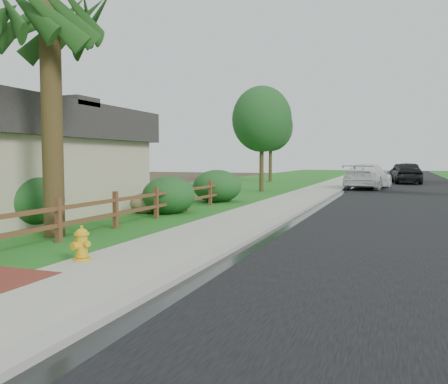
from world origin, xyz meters
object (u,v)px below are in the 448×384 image
at_px(ranch_fence, 137,205).
at_px(palm_tree, 49,16).
at_px(fire_hydrant, 82,244).
at_px(white_suv, 368,176).
at_px(dark_car_mid, 407,172).

xyz_separation_m(ranch_fence, palm_tree, (-0.70, -2.90, 4.91)).
relative_size(palm_tree, fire_hydrant, 9.94).
height_order(fire_hydrant, white_suv, white_suv).
bearing_deg(palm_tree, fire_hydrant, -42.36).
distance_m(palm_tree, dark_car_mid, 33.09).
relative_size(palm_tree, dark_car_mid, 1.26).
distance_m(fire_hydrant, dark_car_mid, 34.49).
bearing_deg(fire_hydrant, ranch_fence, 109.81).
xyz_separation_m(palm_tree, dark_car_mid, (8.86, 31.55, -4.61)).
distance_m(ranch_fence, dark_car_mid, 29.79).
height_order(palm_tree, dark_car_mid, palm_tree).
bearing_deg(ranch_fence, fire_hydrant, -70.19).
xyz_separation_m(white_suv, dark_car_mid, (2.56, 8.20, 0.06)).
height_order(palm_tree, white_suv, palm_tree).
height_order(fire_hydrant, dark_car_mid, dark_car_mid).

